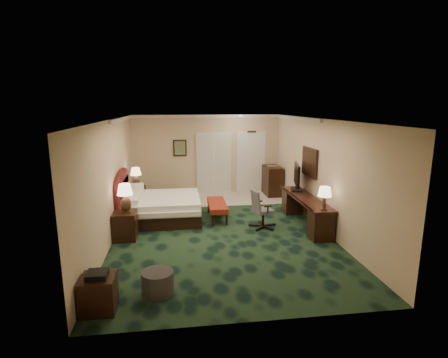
{
  "coord_description": "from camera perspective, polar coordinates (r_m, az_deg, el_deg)",
  "views": [
    {
      "loc": [
        -1.0,
        -8.09,
        3.03
      ],
      "look_at": [
        0.18,
        0.6,
        1.16
      ],
      "focal_mm": 28.0,
      "sensor_mm": 36.0,
      "label": 1
    }
  ],
  "objects": [
    {
      "name": "wall_back",
      "position": [
        12.0,
        -2.87,
        3.99
      ],
      "size": [
        5.0,
        0.0,
        2.7
      ],
      "primitive_type": "cube",
      "color": "#D3B28B",
      "rests_on": "ground"
    },
    {
      "name": "nightstand_near",
      "position": [
        8.39,
        -15.83,
        -7.32
      ],
      "size": [
        0.51,
        0.58,
        0.63
      ],
      "primitive_type": "cube",
      "color": "black",
      "rests_on": "ground"
    },
    {
      "name": "entry_door",
      "position": [
        12.25,
        4.41,
        2.71
      ],
      "size": [
        1.02,
        0.06,
        2.18
      ],
      "primitive_type": "cube",
      "color": "white",
      "rests_on": "ground"
    },
    {
      "name": "wall_front",
      "position": [
        4.76,
        4.96,
        -8.68
      ],
      "size": [
        5.0,
        0.0,
        2.7
      ],
      "primitive_type": "cube",
      "color": "#D3B28B",
      "rests_on": "ground"
    },
    {
      "name": "desk_chair",
      "position": [
        8.77,
        6.41,
        -4.87
      ],
      "size": [
        0.69,
        0.66,
        0.98
      ],
      "primitive_type": null,
      "rotation": [
        0.0,
        0.0,
        0.26
      ],
      "color": "#4B4A53",
      "rests_on": "ground"
    },
    {
      "name": "ceiling",
      "position": [
        8.16,
        -0.69,
        9.72
      ],
      "size": [
        5.0,
        7.5,
        0.0
      ],
      "primitive_type": "cube",
      "color": "white",
      "rests_on": "wall_back"
    },
    {
      "name": "wall_right",
      "position": [
        8.98,
        15.38,
        0.82
      ],
      "size": [
        0.0,
        7.5,
        2.7
      ],
      "primitive_type": "cube",
      "color": "#D3B28B",
      "rests_on": "ground"
    },
    {
      "name": "headboard",
      "position": [
        9.5,
        -16.21,
        -2.65
      ],
      "size": [
        0.12,
        2.0,
        1.4
      ],
      "primitive_type": null,
      "color": "#460B0F",
      "rests_on": "ground"
    },
    {
      "name": "crown_molding",
      "position": [
        8.16,
        -0.68,
        9.37
      ],
      "size": [
        5.0,
        7.5,
        0.1
      ],
      "primitive_type": null,
      "color": "white",
      "rests_on": "wall_back"
    },
    {
      "name": "wall_art",
      "position": [
        11.89,
        -7.21,
        5.05
      ],
      "size": [
        0.45,
        0.06,
        0.55
      ],
      "primitive_type": "cube",
      "color": "#3F5D4B",
      "rests_on": "wall_back"
    },
    {
      "name": "lamp_near",
      "position": [
        8.18,
        -15.82,
        -3.05
      ],
      "size": [
        0.45,
        0.45,
        0.66
      ],
      "primitive_type": null,
      "rotation": [
        0.0,
        0.0,
        -0.33
      ],
      "color": "black",
      "rests_on": "nightstand_near"
    },
    {
      "name": "minibar",
      "position": [
        12.01,
        7.88,
        -0.27
      ],
      "size": [
        0.52,
        0.93,
        0.98
      ],
      "primitive_type": "cube",
      "color": "black",
      "rests_on": "ground"
    },
    {
      "name": "closet_doors",
      "position": [
        12.03,
        -1.65,
        2.57
      ],
      "size": [
        1.2,
        0.06,
        2.1
      ],
      "primitive_type": "cube",
      "color": "#B5B4B1",
      "rests_on": "ground"
    },
    {
      "name": "wall_mirror",
      "position": [
        9.47,
        13.82,
        2.7
      ],
      "size": [
        0.05,
        0.95,
        0.75
      ],
      "primitive_type": "cube",
      "color": "white",
      "rests_on": "wall_right"
    },
    {
      "name": "floor",
      "position": [
        8.7,
        -0.64,
        -8.34
      ],
      "size": [
        5.0,
        7.5,
        0.0
      ],
      "primitive_type": "cube",
      "color": "black",
      "rests_on": "ground"
    },
    {
      "name": "bed_bench",
      "position": [
        9.49,
        -1.13,
        -5.16
      ],
      "size": [
        0.48,
        1.33,
        0.45
      ],
      "primitive_type": "cube",
      "rotation": [
        0.0,
        0.0,
        -0.02
      ],
      "color": "maroon",
      "rests_on": "ground"
    },
    {
      "name": "tv",
      "position": [
        9.69,
        11.8,
        0.26
      ],
      "size": [
        0.3,
        0.94,
        0.74
      ],
      "primitive_type": "cube",
      "rotation": [
        0.0,
        0.0,
        -0.23
      ],
      "color": "black",
      "rests_on": "desk"
    },
    {
      "name": "nightstand_far",
      "position": [
        10.77,
        -14.03,
        -2.93
      ],
      "size": [
        0.5,
        0.58,
        0.63
      ],
      "primitive_type": "cube",
      "color": "black",
      "rests_on": "ground"
    },
    {
      "name": "ottoman",
      "position": [
        6.05,
        -10.75,
        -16.23
      ],
      "size": [
        0.58,
        0.58,
        0.37
      ],
      "primitive_type": "cylinder",
      "rotation": [
        0.0,
        0.0,
        -0.11
      ],
      "color": "#313131",
      "rests_on": "ground"
    },
    {
      "name": "tile_patch",
      "position": [
        11.56,
        2.02,
        -3.13
      ],
      "size": [
        3.2,
        1.7,
        0.01
      ],
      "primitive_type": "cube",
      "color": "beige",
      "rests_on": "ground"
    },
    {
      "name": "desk",
      "position": [
        9.21,
        13.1,
        -5.12
      ],
      "size": [
        0.54,
        2.52,
        0.73
      ],
      "primitive_type": "cube",
      "color": "black",
      "rests_on": "ground"
    },
    {
      "name": "bed",
      "position": [
        9.55,
        -9.94,
        -4.69
      ],
      "size": [
        1.96,
        1.82,
        0.62
      ],
      "primitive_type": "cube",
      "color": "white",
      "rests_on": "ground"
    },
    {
      "name": "desk_lamp",
      "position": [
        8.08,
        16.08,
        -3.04
      ],
      "size": [
        0.32,
        0.32,
        0.54
      ],
      "primitive_type": null,
      "rotation": [
        0.0,
        0.0,
        0.05
      ],
      "color": "black",
      "rests_on": "desk"
    },
    {
      "name": "side_table",
      "position": [
        5.79,
        -19.78,
        -17.19
      ],
      "size": [
        0.5,
        0.5,
        0.54
      ],
      "primitive_type": "cube",
      "color": "black",
      "rests_on": "ground"
    },
    {
      "name": "lamp_far",
      "position": [
        10.61,
        -14.17,
        0.24
      ],
      "size": [
        0.39,
        0.39,
        0.6
      ],
      "primitive_type": null,
      "rotation": [
        0.0,
        0.0,
        0.29
      ],
      "color": "black",
      "rests_on": "nightstand_far"
    },
    {
      "name": "wall_left",
      "position": [
        8.4,
        -17.84,
        -0.08
      ],
      "size": [
        0.0,
        7.5,
        2.7
      ],
      "primitive_type": "cube",
      "color": "#D3B28B",
      "rests_on": "ground"
    }
  ]
}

